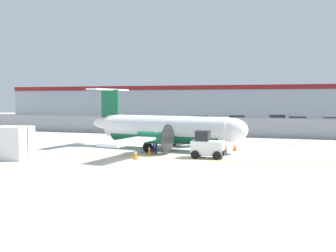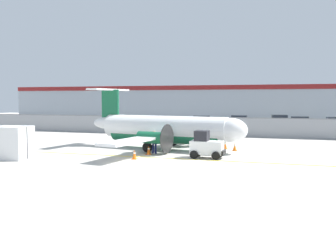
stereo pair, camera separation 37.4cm
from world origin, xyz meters
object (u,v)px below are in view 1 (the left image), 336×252
object	(u,v)px
cargo_container	(11,143)
parked_car_4	(238,121)
parked_car_0	(120,120)
parked_car_1	(138,121)
traffic_cone_far_left	(235,147)
traffic_cone_far_right	(149,150)
traffic_cone_near_left	(135,155)
parked_car_5	(276,120)
ground_crew_worker	(155,141)
parked_car_6	(298,122)
parked_car_3	(200,121)
baggage_tug	(207,146)
parked_car_7	(334,123)
commuter_airplane	(167,129)
parked_car_2	(172,124)
traffic_cone_near_right	(225,145)

from	to	relation	value
cargo_container	parked_car_4	size ratio (longest dim) A/B	0.61
parked_car_0	parked_car_1	world-z (taller)	same
cargo_container	parked_car_1	world-z (taller)	cargo_container
traffic_cone_far_left	traffic_cone_far_right	world-z (taller)	same
traffic_cone_near_left	parked_car_4	distance (m)	31.56
traffic_cone_far_right	parked_car_5	size ratio (longest dim) A/B	0.15
ground_crew_worker	parked_car_6	distance (m)	29.68
traffic_cone_near_left	traffic_cone_far_left	distance (m)	8.53
parked_car_6	parked_car_3	bearing A→B (deg)	-173.59
baggage_tug	traffic_cone_near_left	distance (m)	4.94
parked_car_6	parked_car_0	bearing A→B (deg)	-176.63
traffic_cone_near_left	parked_car_4	xyz separation A→B (m)	(3.61, 31.34, 0.58)
traffic_cone_near_left	parked_car_7	world-z (taller)	parked_car_7
parked_car_4	parked_car_5	xyz separation A→B (m)	(5.32, 3.13, 0.00)
traffic_cone_far_left	parked_car_5	world-z (taller)	parked_car_5
commuter_airplane	parked_car_0	size ratio (longest dim) A/B	3.78
parked_car_7	parked_car_6	bearing A→B (deg)	166.50
traffic_cone_far_right	parked_car_7	distance (m)	31.82
baggage_tug	ground_crew_worker	bearing A→B (deg)	168.87
traffic_cone_near_left	traffic_cone_far_left	xyz separation A→B (m)	(5.96, 6.10, 0.00)
parked_car_3	parked_car_4	bearing A→B (deg)	27.21
cargo_container	parked_car_2	xyz separation A→B (m)	(4.29, 24.55, -0.21)
parked_car_5	parked_car_0	bearing A→B (deg)	9.68
traffic_cone_far_right	parked_car_7	bearing A→B (deg)	59.60
traffic_cone_near_right	parked_car_4	world-z (taller)	parked_car_4
parked_car_6	traffic_cone_far_right	bearing A→B (deg)	-114.71
ground_crew_worker	parked_car_1	size ratio (longest dim) A/B	0.39
traffic_cone_far_left	traffic_cone_far_right	size ratio (longest dim) A/B	1.00
ground_crew_worker	traffic_cone_near_right	bearing A→B (deg)	132.93
baggage_tug	parked_car_3	world-z (taller)	baggage_tug
commuter_airplane	traffic_cone_near_right	world-z (taller)	commuter_airplane
parked_car_1	parked_car_2	size ratio (longest dim) A/B	1.00
parked_car_1	parked_car_3	xyz separation A→B (m)	(8.44, 2.49, 0.00)
baggage_tug	parked_car_1	size ratio (longest dim) A/B	0.54
parked_car_4	parked_car_1	bearing A→B (deg)	-159.93
commuter_airplane	baggage_tug	distance (m)	5.29
traffic_cone_far_right	parked_car_3	bearing A→B (deg)	93.22
traffic_cone_near_left	parked_car_2	bearing A→B (deg)	99.69
parked_car_4	traffic_cone_far_right	bearing A→B (deg)	-99.06
traffic_cone_near_left	parked_car_1	distance (m)	27.63
baggage_tug	traffic_cone_far_left	xyz separation A→B (m)	(1.45, 4.16, -0.54)
parked_car_3	parked_car_5	xyz separation A→B (m)	(10.21, 6.14, 0.00)
traffic_cone_far_right	parked_car_6	distance (m)	30.29
parked_car_6	parked_car_1	bearing A→B (deg)	-170.43
parked_car_1	parked_car_6	bearing A→B (deg)	17.44
traffic_cone_far_left	traffic_cone_far_right	xyz separation A→B (m)	(-5.78, -3.76, 0.00)
traffic_cone_near_right	parked_car_0	distance (m)	27.79
parked_car_0	traffic_cone_far_left	bearing A→B (deg)	-50.07
ground_crew_worker	parked_car_2	distance (m)	19.92
commuter_airplane	parked_car_6	bearing A→B (deg)	76.00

